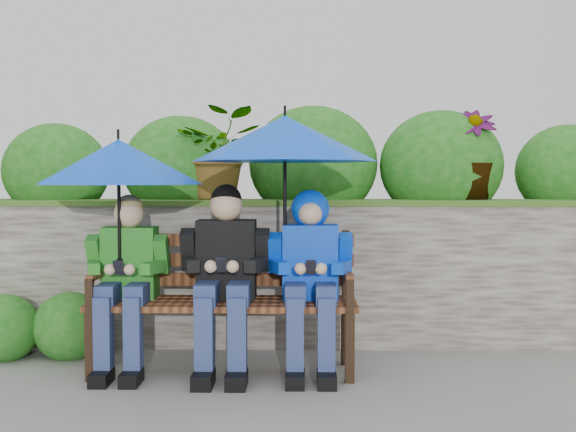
{
  "coord_description": "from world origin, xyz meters",
  "views": [
    {
      "loc": [
        0.08,
        -4.36,
        1.19
      ],
      "look_at": [
        0.0,
        0.1,
        0.95
      ],
      "focal_mm": 45.0,
      "sensor_mm": 36.0,
      "label": 1
    }
  ],
  "objects_px": {
    "boy_middle": "(225,270)",
    "park_bench": "(224,292)",
    "umbrella_left": "(119,162)",
    "boy_right": "(310,265)",
    "umbrella_right": "(285,139)",
    "boy_left": "(126,274)"
  },
  "relations": [
    {
      "from": "boy_left",
      "to": "umbrella_right",
      "type": "height_order",
      "value": "umbrella_right"
    },
    {
      "from": "boy_middle",
      "to": "boy_right",
      "type": "distance_m",
      "value": 0.52
    },
    {
      "from": "umbrella_left",
      "to": "boy_right",
      "type": "bearing_deg",
      "value": 0.39
    },
    {
      "from": "boy_left",
      "to": "boy_middle",
      "type": "distance_m",
      "value": 0.6
    },
    {
      "from": "boy_left",
      "to": "umbrella_left",
      "type": "height_order",
      "value": "umbrella_left"
    },
    {
      "from": "park_bench",
      "to": "umbrella_right",
      "type": "bearing_deg",
      "value": -5.12
    },
    {
      "from": "boy_left",
      "to": "boy_right",
      "type": "bearing_deg",
      "value": 0.51
    },
    {
      "from": "park_bench",
      "to": "boy_middle",
      "type": "distance_m",
      "value": 0.16
    },
    {
      "from": "park_bench",
      "to": "boy_middle",
      "type": "height_order",
      "value": "boy_middle"
    },
    {
      "from": "umbrella_left",
      "to": "park_bench",
      "type": "bearing_deg",
      "value": 6.39
    },
    {
      "from": "boy_left",
      "to": "umbrella_right",
      "type": "xyz_separation_m",
      "value": [
        0.96,
        0.04,
        0.82
      ]
    },
    {
      "from": "boy_middle",
      "to": "umbrella_left",
      "type": "xyz_separation_m",
      "value": [
        -0.64,
        0.01,
        0.65
      ]
    },
    {
      "from": "umbrella_right",
      "to": "boy_left",
      "type": "bearing_deg",
      "value": -177.69
    },
    {
      "from": "park_bench",
      "to": "boy_middle",
      "type": "relative_size",
      "value": 1.41
    },
    {
      "from": "boy_left",
      "to": "boy_middle",
      "type": "relative_size",
      "value": 0.94
    },
    {
      "from": "boy_middle",
      "to": "park_bench",
      "type": "bearing_deg",
      "value": 98.65
    },
    {
      "from": "boy_left",
      "to": "boy_right",
      "type": "xyz_separation_m",
      "value": [
        1.12,
        0.01,
        0.05
      ]
    },
    {
      "from": "boy_right",
      "to": "umbrella_left",
      "type": "distance_m",
      "value": 1.32
    },
    {
      "from": "boy_right",
      "to": "umbrella_right",
      "type": "distance_m",
      "value": 0.78
    },
    {
      "from": "park_bench",
      "to": "umbrella_left",
      "type": "xyz_separation_m",
      "value": [
        -0.63,
        -0.07,
        0.8
      ]
    },
    {
      "from": "park_bench",
      "to": "boy_left",
      "type": "bearing_deg",
      "value": -172.99
    },
    {
      "from": "boy_right",
      "to": "boy_middle",
      "type": "bearing_deg",
      "value": -178.19
    }
  ]
}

